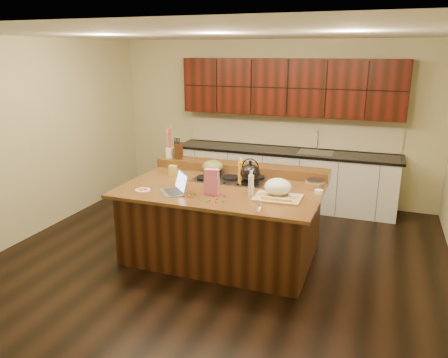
% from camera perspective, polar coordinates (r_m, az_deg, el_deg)
% --- Properties ---
extents(room, '(5.52, 5.02, 2.72)m').
position_cam_1_polar(room, '(5.23, -0.19, 3.53)').
color(room, black).
rests_on(room, ground).
extents(island, '(2.40, 1.60, 0.92)m').
position_cam_1_polar(island, '(5.50, -0.18, -5.50)').
color(island, black).
rests_on(island, ground).
extents(back_ledge, '(2.40, 0.30, 0.12)m').
position_cam_1_polar(back_ledge, '(5.97, 2.15, 1.47)').
color(back_ledge, black).
rests_on(back_ledge, island).
extents(cooktop, '(0.92, 0.52, 0.05)m').
position_cam_1_polar(cooktop, '(5.61, 0.88, 0.05)').
color(cooktop, gray).
rests_on(cooktop, island).
extents(back_counter, '(3.70, 0.66, 2.40)m').
position_cam_1_polar(back_counter, '(7.33, 8.10, 4.16)').
color(back_counter, silver).
rests_on(back_counter, ground).
extents(kettle, '(0.26, 0.26, 0.22)m').
position_cam_1_polar(kettle, '(5.37, 3.45, 0.79)').
color(kettle, black).
rests_on(kettle, cooktop).
extents(green_bowl, '(0.35, 0.35, 0.15)m').
position_cam_1_polar(green_bowl, '(5.80, -1.49, 1.68)').
color(green_bowl, olive).
rests_on(green_bowl, cooktop).
extents(laptop, '(0.44, 0.44, 0.24)m').
position_cam_1_polar(laptop, '(5.12, -6.22, -1.09)').
color(laptop, '#B7B7BC').
rests_on(laptop, island).
extents(oil_bottle, '(0.08, 0.08, 0.27)m').
position_cam_1_polar(oil_bottle, '(5.44, 2.19, 0.80)').
color(oil_bottle, orange).
rests_on(oil_bottle, island).
extents(vinegar_bottle, '(0.08, 0.08, 0.25)m').
position_cam_1_polar(vinegar_bottle, '(4.96, 3.55, -0.88)').
color(vinegar_bottle, silver).
rests_on(vinegar_bottle, island).
extents(wooden_tray, '(0.53, 0.43, 0.21)m').
position_cam_1_polar(wooden_tray, '(4.96, 7.03, -1.33)').
color(wooden_tray, tan).
rests_on(wooden_tray, island).
extents(ramekin_a, '(0.13, 0.13, 0.04)m').
position_cam_1_polar(ramekin_a, '(4.98, 7.06, -2.17)').
color(ramekin_a, white).
rests_on(ramekin_a, island).
extents(ramekin_b, '(0.10, 0.10, 0.04)m').
position_cam_1_polar(ramekin_b, '(4.96, 9.06, -2.32)').
color(ramekin_b, white).
rests_on(ramekin_b, island).
extents(ramekin_c, '(0.13, 0.13, 0.04)m').
position_cam_1_polar(ramekin_c, '(5.19, 12.29, -1.64)').
color(ramekin_c, white).
rests_on(ramekin_c, island).
extents(strainer_bowl, '(0.32, 0.32, 0.09)m').
position_cam_1_polar(strainer_bowl, '(5.36, 11.84, -0.77)').
color(strainer_bowl, '#996B3F').
rests_on(strainer_bowl, island).
extents(kitchen_timer, '(0.10, 0.10, 0.07)m').
position_cam_1_polar(kitchen_timer, '(4.70, 4.56, -3.07)').
color(kitchen_timer, silver).
rests_on(kitchen_timer, island).
extents(pink_bag, '(0.17, 0.11, 0.30)m').
position_cam_1_polar(pink_bag, '(5.01, -1.63, -0.36)').
color(pink_bag, '#D0628E').
rests_on(pink_bag, island).
extents(candy_plate, '(0.21, 0.21, 0.01)m').
position_cam_1_polar(candy_plate, '(5.28, -10.56, -1.43)').
color(candy_plate, white).
rests_on(candy_plate, island).
extents(package_box, '(0.09, 0.07, 0.13)m').
position_cam_1_polar(package_box, '(5.86, -6.69, 1.15)').
color(package_box, gold).
rests_on(package_box, island).
extents(utensil_crock, '(0.12, 0.12, 0.14)m').
position_cam_1_polar(utensil_crock, '(6.34, -7.10, 3.46)').
color(utensil_crock, white).
rests_on(utensil_crock, back_ledge).
extents(knife_block, '(0.16, 0.21, 0.22)m').
position_cam_1_polar(knife_block, '(6.26, -5.93, 3.71)').
color(knife_block, black).
rests_on(knife_block, back_ledge).
extents(gumdrop_0, '(0.02, 0.02, 0.02)m').
position_cam_1_polar(gumdrop_0, '(4.77, -1.08, -3.01)').
color(gumdrop_0, red).
rests_on(gumdrop_0, island).
extents(gumdrop_1, '(0.02, 0.02, 0.02)m').
position_cam_1_polar(gumdrop_1, '(4.81, -0.14, -2.87)').
color(gumdrop_1, '#198C26').
rests_on(gumdrop_1, island).
extents(gumdrop_2, '(0.02, 0.02, 0.02)m').
position_cam_1_polar(gumdrop_2, '(4.96, -4.58, -2.31)').
color(gumdrop_2, red).
rests_on(gumdrop_2, island).
extents(gumdrop_3, '(0.02, 0.02, 0.02)m').
position_cam_1_polar(gumdrop_3, '(5.05, -3.82, -1.95)').
color(gumdrop_3, '#198C26').
rests_on(gumdrop_3, island).
extents(gumdrop_4, '(0.02, 0.02, 0.02)m').
position_cam_1_polar(gumdrop_4, '(4.96, -1.40, -2.26)').
color(gumdrop_4, red).
rests_on(gumdrop_4, island).
extents(gumdrop_5, '(0.02, 0.02, 0.02)m').
position_cam_1_polar(gumdrop_5, '(5.00, -4.61, -2.16)').
color(gumdrop_5, '#198C26').
rests_on(gumdrop_5, island).
extents(gumdrop_6, '(0.02, 0.02, 0.02)m').
position_cam_1_polar(gumdrop_6, '(4.95, -0.02, -2.30)').
color(gumdrop_6, red).
rests_on(gumdrop_6, island).
extents(gumdrop_7, '(0.02, 0.02, 0.02)m').
position_cam_1_polar(gumdrop_7, '(4.80, -2.31, -2.93)').
color(gumdrop_7, '#198C26').
rests_on(gumdrop_7, island).
extents(gumdrop_8, '(0.02, 0.02, 0.02)m').
position_cam_1_polar(gumdrop_8, '(4.98, -5.15, -2.25)').
color(gumdrop_8, red).
rests_on(gumdrop_8, island).
extents(gumdrop_9, '(0.02, 0.02, 0.02)m').
position_cam_1_polar(gumdrop_9, '(4.84, -1.90, -2.76)').
color(gumdrop_9, '#198C26').
rests_on(gumdrop_9, island).
extents(gumdrop_10, '(0.02, 0.02, 0.02)m').
position_cam_1_polar(gumdrop_10, '(4.86, -0.93, -2.65)').
color(gumdrop_10, red).
rests_on(gumdrop_10, island).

